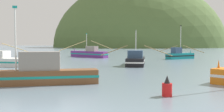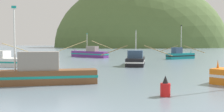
# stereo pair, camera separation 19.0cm
# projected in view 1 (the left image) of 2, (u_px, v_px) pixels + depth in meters

# --- Properties ---
(hill_mid_left) EXTENTS (136.95, 109.56, 105.28)m
(hill_mid_left) POSITION_uv_depth(u_px,v_px,m) (137.00, 47.00, 204.10)
(hill_mid_left) COLOR #516B38
(hill_mid_left) RESTS_ON ground
(hill_mid_right) EXTENTS (106.56, 85.25, 103.67)m
(hill_mid_right) POSITION_uv_depth(u_px,v_px,m) (142.00, 47.00, 213.67)
(hill_mid_right) COLOR #386633
(hill_mid_right) RESTS_ON ground
(fishing_boat_black) EXTENTS (10.66, 7.08, 5.25)m
(fishing_boat_black) POSITION_uv_depth(u_px,v_px,m) (136.00, 60.00, 37.05)
(fishing_boat_black) COLOR black
(fishing_boat_black) RESTS_ON ground
(fishing_boat_purple) EXTENTS (10.18, 14.36, 5.57)m
(fishing_boat_purple) POSITION_uv_depth(u_px,v_px,m) (89.00, 53.00, 57.97)
(fishing_boat_purple) COLOR #6B2D84
(fishing_boat_purple) RESTS_ON ground
(fishing_boat_teal) EXTENTS (7.88, 9.30, 7.04)m
(fishing_boat_teal) POSITION_uv_depth(u_px,v_px,m) (180.00, 55.00, 51.97)
(fishing_boat_teal) COLOR #147F84
(fishing_boat_teal) RESTS_ON ground
(fishing_boat_brown) EXTENTS (11.12, 5.39, 6.22)m
(fishing_boat_brown) POSITION_uv_depth(u_px,v_px,m) (30.00, 74.00, 19.90)
(fishing_boat_brown) COLOR brown
(fishing_boat_brown) RESTS_ON ground
(channel_buoy) EXTENTS (0.63, 0.63, 1.31)m
(channel_buoy) POSITION_uv_depth(u_px,v_px,m) (167.00, 88.00, 15.57)
(channel_buoy) COLOR red
(channel_buoy) RESTS_ON ground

